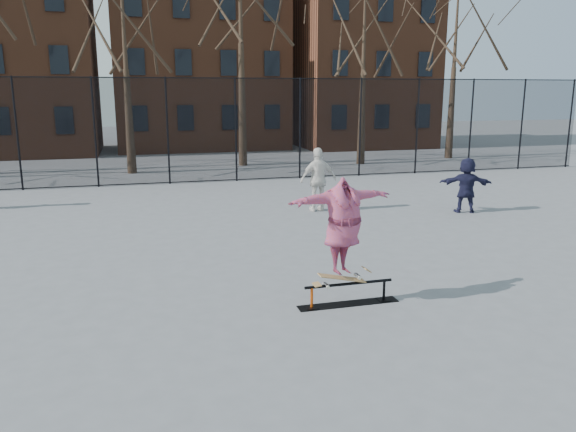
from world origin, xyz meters
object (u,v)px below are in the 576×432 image
object	(u,v)px
skateboard	(342,280)
bystander_navy	(466,185)
skater	(343,230)
skate_rail	(348,296)
bystander_white	(318,180)

from	to	relation	value
skateboard	bystander_navy	bearing A→B (deg)	44.03
skater	skate_rail	bearing A→B (deg)	-14.20
skateboard	skater	size ratio (longest dim) A/B	0.45
bystander_navy	skateboard	bearing A→B (deg)	65.46
skateboard	bystander_white	xyz separation A→B (m)	(2.01, 7.23, 0.50)
skater	bystander_white	size ratio (longest dim) A/B	1.04
skateboard	skate_rail	bearing A→B (deg)	0.00
skater	bystander_navy	world-z (taller)	skater
skater	skateboard	bearing A→B (deg)	-104.20
skater	bystander_navy	xyz separation A→B (m)	(6.11, 5.90, -0.47)
skate_rail	bystander_navy	size ratio (longest dim) A/B	1.08
skate_rail	bystander_navy	bearing A→B (deg)	44.62
skate_rail	skater	bearing A→B (deg)	180.00
bystander_navy	bystander_white	bearing A→B (deg)	3.51
skateboard	bystander_navy	size ratio (longest dim) A/B	0.54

